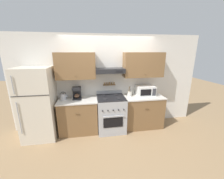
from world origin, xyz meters
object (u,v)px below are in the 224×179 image
coffee_maker (77,93)px  utensil_crock (130,94)px  stove_range (111,114)px  tea_kettle (64,96)px  refrigerator (38,104)px  microwave (145,91)px

coffee_maker → utensil_crock: (1.42, -0.03, -0.08)m
stove_range → tea_kettle: size_ratio=4.91×
stove_range → refrigerator: size_ratio=0.59×
tea_kettle → utensil_crock: bearing=0.0°
coffee_maker → microwave: bearing=-0.2°
coffee_maker → microwave: (1.88, -0.01, -0.02)m
refrigerator → utensil_crock: refrigerator is taller
microwave → utensil_crock: bearing=-177.8°
tea_kettle → microwave: bearing=0.5°
stove_range → microwave: (1.00, 0.14, 0.56)m
tea_kettle → utensil_crock: utensil_crock is taller
microwave → stove_range: bearing=-171.8°
refrigerator → stove_range: bearing=0.6°
stove_range → refrigerator: refrigerator is taller
coffee_maker → refrigerator: bearing=-169.2°
utensil_crock → tea_kettle: bearing=-180.0°
stove_range → coffee_maker: size_ratio=3.31×
refrigerator → tea_kettle: refrigerator is taller
stove_range → coffee_maker: coffee_maker is taller
stove_range → utensil_crock: size_ratio=3.68×
refrigerator → utensil_crock: 2.33m
refrigerator → coffee_maker: (0.91, 0.17, 0.18)m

